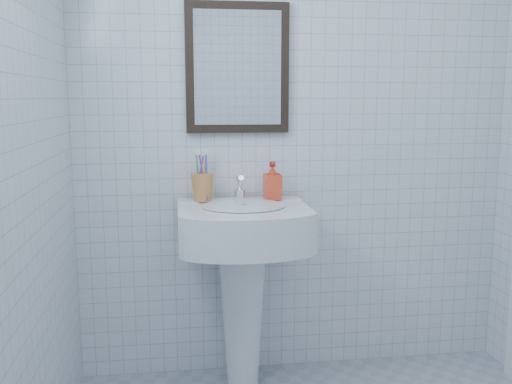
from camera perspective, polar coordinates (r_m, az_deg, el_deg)
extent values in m
cube|color=silver|center=(2.88, 4.09, 6.21)|extent=(2.20, 0.02, 2.50)
cone|color=white|center=(2.84, -1.37, -11.95)|extent=(0.24, 0.24, 0.75)
cube|color=white|center=(2.65, -1.27, -3.37)|extent=(0.60, 0.43, 0.18)
cube|color=white|center=(2.80, -1.68, -1.01)|extent=(0.60, 0.11, 0.03)
cylinder|color=white|center=(2.60, -1.20, -1.36)|extent=(0.38, 0.38, 0.01)
cylinder|color=white|center=(2.77, -1.62, -0.26)|extent=(0.05, 0.05, 0.05)
cylinder|color=white|center=(2.74, -1.59, 0.95)|extent=(0.03, 0.10, 0.08)
cylinder|color=white|center=(2.78, -1.67, 0.64)|extent=(0.03, 0.05, 0.09)
imported|color=red|center=(2.78, 1.65, 1.14)|extent=(0.08, 0.09, 0.18)
cube|color=black|center=(2.81, -1.87, 12.27)|extent=(0.50, 0.04, 0.62)
cube|color=silver|center=(2.79, -1.82, 12.29)|extent=(0.42, 0.00, 0.54)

